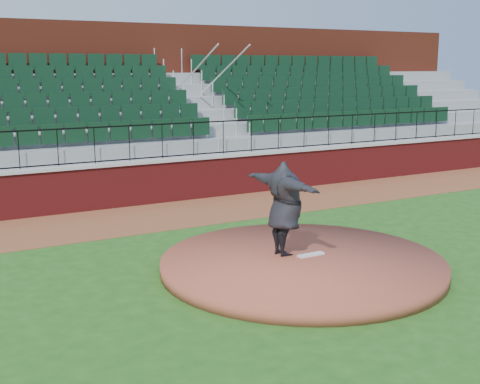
# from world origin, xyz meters

# --- Properties ---
(ground) EXTENTS (90.00, 90.00, 0.00)m
(ground) POSITION_xyz_m (0.00, 0.00, 0.00)
(ground) COLOR #1F4F16
(ground) RESTS_ON ground
(warning_track) EXTENTS (34.00, 3.20, 0.01)m
(warning_track) POSITION_xyz_m (0.00, 5.40, 0.01)
(warning_track) COLOR brown
(warning_track) RESTS_ON ground
(field_wall) EXTENTS (34.00, 0.35, 1.20)m
(field_wall) POSITION_xyz_m (0.00, 7.00, 0.60)
(field_wall) COLOR maroon
(field_wall) RESTS_ON ground
(wall_cap) EXTENTS (34.00, 0.45, 0.10)m
(wall_cap) POSITION_xyz_m (0.00, 7.00, 1.25)
(wall_cap) COLOR #B7B7B7
(wall_cap) RESTS_ON field_wall
(wall_railing) EXTENTS (34.00, 0.05, 1.00)m
(wall_railing) POSITION_xyz_m (0.00, 7.00, 1.80)
(wall_railing) COLOR black
(wall_railing) RESTS_ON wall_cap
(seating_stands) EXTENTS (34.00, 5.10, 4.60)m
(seating_stands) POSITION_xyz_m (0.00, 9.72, 2.30)
(seating_stands) COLOR gray
(seating_stands) RESTS_ON ground
(concourse_wall) EXTENTS (34.00, 0.50, 5.50)m
(concourse_wall) POSITION_xyz_m (0.00, 12.52, 2.75)
(concourse_wall) COLOR maroon
(concourse_wall) RESTS_ON ground
(pitchers_mound) EXTENTS (5.57, 5.57, 0.25)m
(pitchers_mound) POSITION_xyz_m (0.38, -0.32, 0.12)
(pitchers_mound) COLOR brown
(pitchers_mound) RESTS_ON ground
(pitching_rubber) EXTENTS (0.58, 0.15, 0.04)m
(pitching_rubber) POSITION_xyz_m (0.63, -0.26, 0.27)
(pitching_rubber) COLOR silver
(pitching_rubber) RESTS_ON pitchers_mound
(pitcher) EXTENTS (0.71, 2.35, 1.89)m
(pitcher) POSITION_xyz_m (0.20, 0.07, 1.20)
(pitcher) COLOR black
(pitcher) RESTS_ON pitchers_mound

